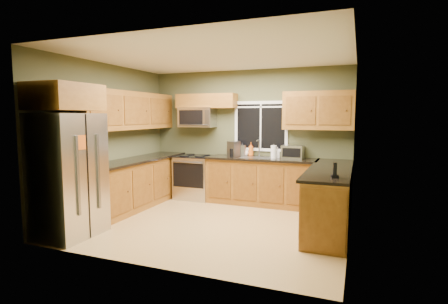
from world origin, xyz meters
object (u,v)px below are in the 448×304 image
Objects in this scene: refrigerator at (68,175)px; cordless_phone at (335,173)px; toaster_oven at (293,152)px; soap_bottle_c at (245,152)px; range at (195,177)px; soap_bottle_b at (277,153)px; paper_towel_roll at (274,152)px; soap_bottle_a at (251,149)px; coffee_maker at (234,149)px; kettle at (242,150)px; microwave at (197,117)px.

refrigerator is 3.77m from cordless_phone.
toaster_oven is 1.01m from soap_bottle_c.
soap_bottle_b reaches higher than range.
paper_towel_roll is 0.69m from soap_bottle_c.
refrigerator is 6.47× the size of soap_bottle_a.
refrigerator is at bearing -121.80° from soap_bottle_a.
kettle is at bearing 51.80° from coffee_maker.
soap_bottle_c is (-1.00, 0.11, -0.04)m from toaster_oven.
coffee_maker reaches higher than paper_towel_roll.
soap_bottle_b is (1.75, 0.09, 0.58)m from range.
range is at bearing -89.98° from microwave.
soap_bottle_c is at bearing 173.71° from toaster_oven.
soap_bottle_b is (0.58, -0.14, -0.03)m from soap_bottle_a.
toaster_oven is (2.74, 2.89, 0.17)m from refrigerator.
soap_bottle_b is at bearing 61.57° from paper_towel_roll.
soap_bottle_a is at bearing 35.46° from coffee_maker.
microwave is 1.09m from coffee_maker.
kettle is at bearing 134.72° from cordless_phone.
coffee_maker reaches higher than kettle.
toaster_oven is 1.49× the size of paper_towel_roll.
paper_towel_roll is at bearing -4.73° from microwave.
coffee_maker reaches higher than range.
refrigerator is at bearing -103.34° from microwave.
paper_towel_roll reaches higher than cordless_phone.
soap_bottle_b is at bearing -11.51° from soap_bottle_c.
kettle is at bearing 10.23° from range.
toaster_oven is at bearing -0.44° from microwave.
microwave reaches higher than refrigerator.
cordless_phone is (2.08, -1.81, -0.08)m from coffee_maker.
soap_bottle_a is at bearing -0.88° from soap_bottle_c.
refrigerator is 4.34× the size of toaster_oven.
microwave is 3.63× the size of soap_bottle_b.
soap_bottle_b is at bearing 4.76° from coffee_maker.
soap_bottle_a is at bearing 15.82° from kettle.
range is at bearing -168.95° from soap_bottle_a.
refrigerator is 2.89m from range.
coffee_maker is at bearing -129.90° from soap_bottle_c.
refrigerator reaches higher than soap_bottle_a.
range is at bearing -169.77° from kettle.
paper_towel_roll is at bearing -118.43° from soap_bottle_b.
coffee_maker is (0.87, 0.01, 0.62)m from range.
coffee_maker reaches higher than soap_bottle_a.
toaster_oven is at bearing 3.36° from range.
refrigerator reaches higher than soap_bottle_b.
microwave is 4.49× the size of soap_bottle_c.
kettle is at bearing 172.97° from soap_bottle_b.
paper_towel_roll is at bearing -160.28° from toaster_oven.
cordless_phone is (1.25, -1.79, -0.06)m from paper_towel_roll.
range is 3.51× the size of kettle.
microwave is at bearing 76.66° from refrigerator.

